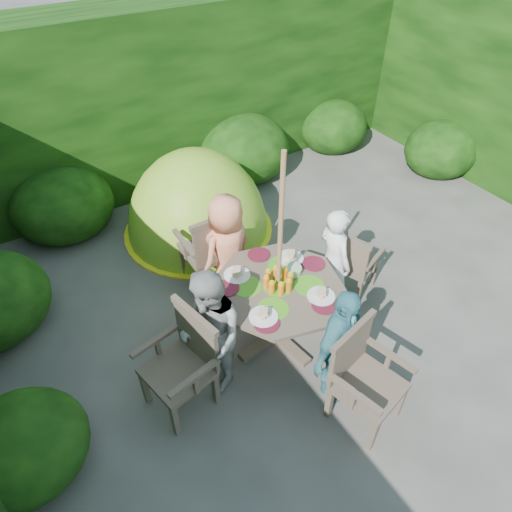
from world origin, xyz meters
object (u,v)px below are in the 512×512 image
garden_chair_right (351,261)px  garden_chair_left (184,361)px  child_back (228,251)px  patio_table (278,294)px  parasol_pole (279,260)px  child_left (211,334)px  garden_chair_back (212,248)px  garden_chair_front (362,376)px  dome_tent (199,230)px  child_right (333,260)px  child_front (339,345)px

garden_chair_right → garden_chair_left: (-2.18, -0.29, 0.07)m
child_back → patio_table: bearing=82.7°
parasol_pole → child_left: (-0.79, -0.11, -0.42)m
garden_chair_back → garden_chair_front: bearing=98.4°
garden_chair_left → garden_chair_front: garden_chair_left is taller
garden_chair_back → garden_chair_right: bearing=143.6°
patio_table → dome_tent: dome_tent is taller
garden_chair_right → child_left: bearing=76.1°
garden_chair_right → child_right: size_ratio=0.67×
garden_chair_back → child_left: child_left is taller
child_back → garden_chair_back: bearing=-95.1°
patio_table → garden_chair_back: garden_chair_back is taller
garden_chair_right → child_front: size_ratio=0.68×
child_left → child_back: bearing=152.5°
parasol_pole → dome_tent: 2.39m
garden_chair_left → dome_tent: size_ratio=0.43×
patio_table → garden_chair_left: 1.10m
child_right → child_back: 1.13m
garden_chair_right → garden_chair_back: size_ratio=0.84×
child_back → garden_chair_right: bearing=135.9°
garden_chair_left → child_front: (1.20, -0.64, 0.11)m
parasol_pole → garden_chair_back: 1.22m
parasol_pole → child_front: parasol_pole is taller
garden_chair_left → garden_chair_front: 1.54m
garden_chair_right → dome_tent: dome_tent is taller
garden_chair_back → dome_tent: 1.21m
child_front → dome_tent: bearing=68.9°
patio_table → child_front: child_front is taller
child_left → dome_tent: (0.94, 2.23, -0.68)m
child_left → child_back: size_ratio=0.99×
garden_chair_right → garden_chair_left: bearing=76.0°
child_right → child_back: child_back is taller
garden_chair_left → child_back: (0.97, 0.94, 0.16)m
child_front → dome_tent: child_front is taller
garden_chair_back → dome_tent: (0.31, 1.03, -0.55)m
parasol_pole → garden_chair_front: (0.15, -1.08, -0.58)m
garden_chair_right → child_front: (-0.98, -0.93, 0.18)m
patio_table → parasol_pole: (-0.00, -0.00, 0.46)m
garden_chair_left → child_right: 1.90m
garden_chair_back → child_back: bearing=100.9°
child_left → child_front: (0.91, -0.68, -0.04)m
child_left → child_back: (0.68, 0.91, 0.00)m
child_left → garden_chair_left: bearing=-73.8°
patio_table → garden_chair_back: (-0.17, 1.08, -0.10)m
child_front → garden_chair_left: bearing=131.3°
garden_chair_right → child_left: 1.92m
garden_chair_right → garden_chair_front: 1.55m
parasol_pole → child_back: (-0.11, 0.79, -0.42)m
patio_table → garden_chair_left: garden_chair_left is taller
dome_tent → child_left: bearing=-114.5°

